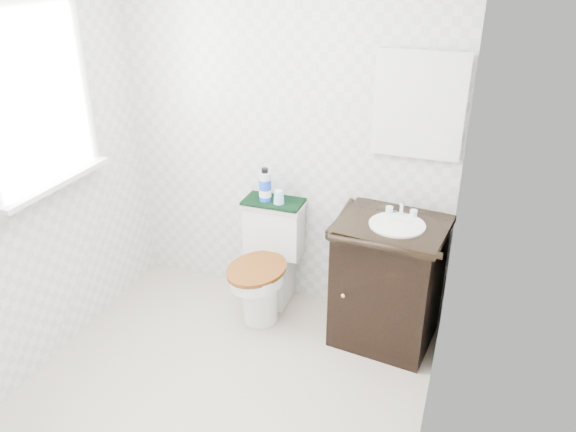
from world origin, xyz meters
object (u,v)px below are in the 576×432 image
Objects in this scene: trash_bin at (270,287)px; toilet at (268,266)px; mouthwash_bottle at (265,186)px; vanity at (388,280)px; cup at (279,197)px.

toilet is at bearing -90.00° from trash_bin.
toilet is 2.81× the size of trash_bin.
toilet is at bearing -63.66° from mouthwash_bottle.
mouthwash_bottle reaches higher than vanity.
mouthwash_bottle is (-0.05, 0.07, 0.73)m from trash_bin.
vanity reaches higher than toilet.
mouthwash_bottle is at bearing 172.51° from cup.
mouthwash_bottle is 2.55× the size of cup.
trash_bin is (-0.82, 0.10, -0.29)m from vanity.
cup is (0.05, 0.06, 0.67)m from trash_bin.
vanity is 0.98m from mouthwash_bottle.
cup is at bearing 48.23° from trash_bin.
vanity reaches higher than trash_bin.
cup is (0.10, -0.01, -0.06)m from mouthwash_bottle.
trash_bin is 0.73m from mouthwash_bottle.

